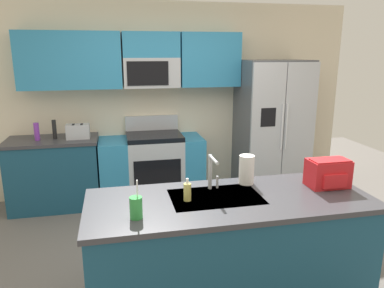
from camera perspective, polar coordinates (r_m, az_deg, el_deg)
name	(u,v)px	position (r m, az deg, el deg)	size (l,w,h in m)	color
ground_plane	(203,269)	(3.58, 1.73, -18.99)	(9.00, 9.00, 0.00)	#66605B
kitchen_wall_unit	(157,88)	(5.04, -5.51, 8.66)	(5.20, 0.43, 2.60)	beige
back_counter	(55,173)	(5.00, -20.61, -4.25)	(1.11, 0.63, 0.90)	navy
range_oven	(152,167)	(4.96, -6.24, -3.61)	(1.36, 0.61, 1.10)	#B7BABF
refrigerator	(272,128)	(5.20, 12.32, 2.47)	(0.90, 0.76, 1.85)	#4C4F54
island_counter	(229,252)	(2.97, 5.77, -16.35)	(2.13, 0.84, 0.90)	navy
toaster	(78,131)	(4.77, -17.37, 1.88)	(0.28, 0.16, 0.18)	#B7BABF
pepper_mill	(54,129)	(4.85, -20.68, 2.15)	(0.05, 0.05, 0.24)	black
bottle_purple	(37,132)	(4.85, -23.07, 1.79)	(0.06, 0.06, 0.22)	purple
sink_faucet	(212,170)	(2.85, 3.11, -4.00)	(0.08, 0.21, 0.28)	#B7BABF
drink_cup_green	(136,207)	(2.44, -8.73, -9.77)	(0.08, 0.08, 0.27)	green
soap_dispenser	(187,192)	(2.68, -0.73, -7.45)	(0.06, 0.06, 0.17)	#D8CC66
paper_towel_roll	(247,170)	(3.03, 8.51, -3.97)	(0.12, 0.12, 0.24)	white
backpack	(328,173)	(3.13, 20.49, -4.20)	(0.32, 0.22, 0.23)	red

